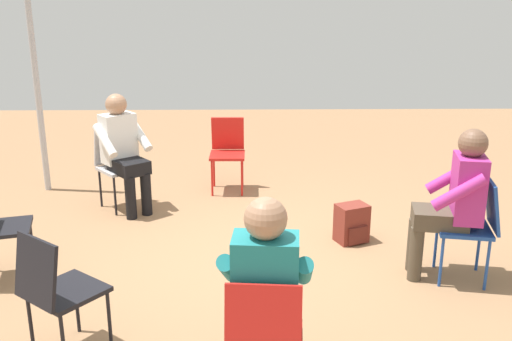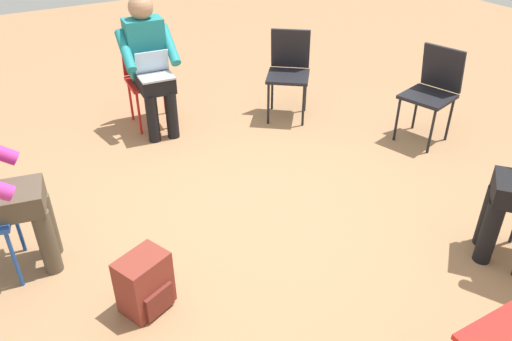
# 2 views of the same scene
# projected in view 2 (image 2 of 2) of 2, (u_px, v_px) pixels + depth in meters

# --- Properties ---
(ground_plane) EXTENTS (14.00, 14.00, 0.00)m
(ground_plane) POSITION_uv_depth(u_px,v_px,m) (252.00, 215.00, 3.67)
(ground_plane) COLOR #99704C
(chair_east) EXTENTS (0.52, 0.49, 0.85)m
(chair_east) POSITION_uv_depth(u_px,v_px,m) (433.00, 88.00, 4.44)
(chair_east) COLOR black
(chair_east) RESTS_ON ground
(chair_north) EXTENTS (0.43, 0.47, 0.85)m
(chair_north) POSITION_uv_depth(u_px,v_px,m) (147.00, 73.00, 4.75)
(chair_north) COLOR red
(chair_north) RESTS_ON ground
(chair_northeast) EXTENTS (0.58, 0.58, 0.85)m
(chair_northeast) POSITION_uv_depth(u_px,v_px,m) (289.00, 68.00, 4.87)
(chair_northeast) COLOR black
(chair_northeast) RESTS_ON ground
(person_with_laptop) EXTENTS (0.52, 0.55, 1.24)m
(person_with_laptop) POSITION_uv_depth(u_px,v_px,m) (149.00, 59.00, 4.51)
(person_with_laptop) COLOR black
(person_with_laptop) RESTS_ON ground
(backpack_near_laptop_user) EXTENTS (0.34, 0.31, 0.36)m
(backpack_near_laptop_user) POSITION_uv_depth(u_px,v_px,m) (145.00, 286.00, 2.84)
(backpack_near_laptop_user) COLOR maroon
(backpack_near_laptop_user) RESTS_ON ground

